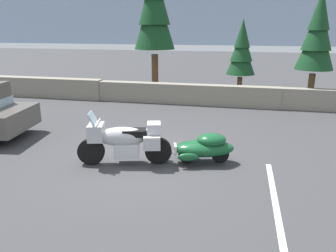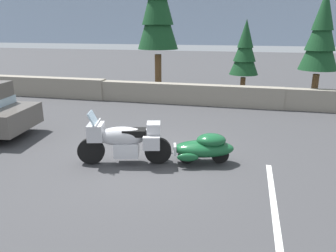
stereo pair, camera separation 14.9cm
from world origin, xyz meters
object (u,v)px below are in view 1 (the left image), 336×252
touring_motorcycle (124,140)px  pine_tree_tall (154,5)px  pine_tree_far_right (318,34)px  car_shaped_trailer (204,147)px  pine_tree_secondary (242,50)px

touring_motorcycle → pine_tree_tall: bearing=100.0°
touring_motorcycle → pine_tree_far_right: size_ratio=0.48×
car_shaped_trailer → pine_tree_tall: (-3.45, 8.28, 3.88)m
car_shaped_trailer → pine_tree_tall: bearing=112.6°
car_shaped_trailer → pine_tree_secondary: bearing=84.6°
pine_tree_secondary → pine_tree_far_right: bearing=-12.1°
touring_motorcycle → car_shaped_trailer: bearing=14.6°
touring_motorcycle → pine_tree_tall: 9.64m
touring_motorcycle → pine_tree_secondary: bearing=72.4°
touring_motorcycle → pine_tree_tall: size_ratio=0.33×
car_shaped_trailer → pine_tree_tall: 9.77m
pine_tree_secondary → touring_motorcycle: bearing=-107.6°
pine_tree_tall → touring_motorcycle: bearing=-80.0°
touring_motorcycle → pine_tree_far_right: pine_tree_far_right is taller
pine_tree_tall → car_shaped_trailer: bearing=-67.4°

